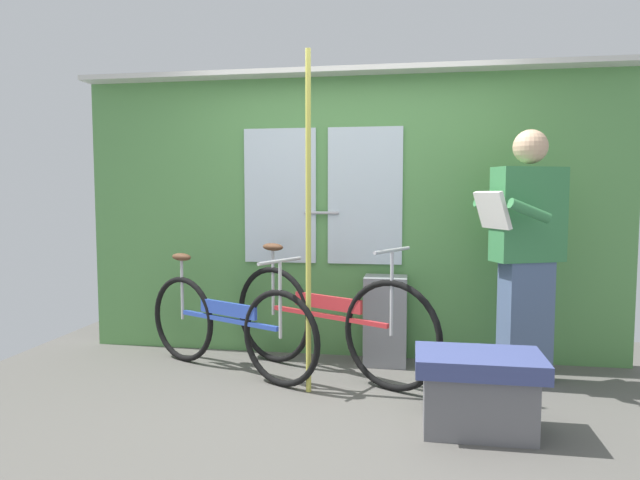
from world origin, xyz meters
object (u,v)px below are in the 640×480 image
object	(u,v)px
bench_seat_corner	(478,390)
handrail_pole	(308,224)
bicycle_leaning_behind	(227,324)
passenger_reading_newspaper	(526,251)
trash_bin_by_wall	(385,320)
bicycle_near_door	(327,321)

from	to	relation	value
bench_seat_corner	handrail_pole	bearing A→B (deg)	155.21
bicycle_leaning_behind	passenger_reading_newspaper	bearing A→B (deg)	29.59
bicycle_leaning_behind	bench_seat_corner	xyz separation A→B (m)	(1.73, -0.80, -0.12)
passenger_reading_newspaper	trash_bin_by_wall	world-z (taller)	passenger_reading_newspaper
bicycle_near_door	passenger_reading_newspaper	world-z (taller)	passenger_reading_newspaper
passenger_reading_newspaper	bench_seat_corner	world-z (taller)	passenger_reading_newspaper
trash_bin_by_wall	handrail_pole	xyz separation A→B (m)	(-0.48, -0.72, 0.79)
passenger_reading_newspaper	bicycle_leaning_behind	bearing A→B (deg)	-20.32
bicycle_leaning_behind	trash_bin_by_wall	size ratio (longest dim) A/B	2.21
passenger_reading_newspaper	bench_seat_corner	distance (m)	1.21
bicycle_leaning_behind	handrail_pole	bearing A→B (deg)	2.35
bicycle_leaning_behind	trash_bin_by_wall	world-z (taller)	bicycle_leaning_behind
passenger_reading_newspaper	handrail_pole	xyz separation A→B (m)	(-1.46, -0.41, 0.20)
bicycle_leaning_behind	bench_seat_corner	size ratio (longest dim) A/B	2.19
bench_seat_corner	bicycle_leaning_behind	bearing A→B (deg)	155.32
bicycle_near_door	trash_bin_by_wall	bearing A→B (deg)	68.34
bicycle_leaning_behind	trash_bin_by_wall	xyz separation A→B (m)	(1.15, 0.41, -0.02)
bicycle_near_door	bench_seat_corner	xyz separation A→B (m)	(0.99, -0.86, -0.16)
bicycle_leaning_behind	handrail_pole	size ratio (longest dim) A/B	0.68
bicycle_near_door	passenger_reading_newspaper	xyz separation A→B (m)	(1.40, 0.03, 0.54)
bicycle_near_door	bicycle_leaning_behind	bearing A→B (deg)	-146.13
trash_bin_by_wall	handrail_pole	size ratio (longest dim) A/B	0.31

